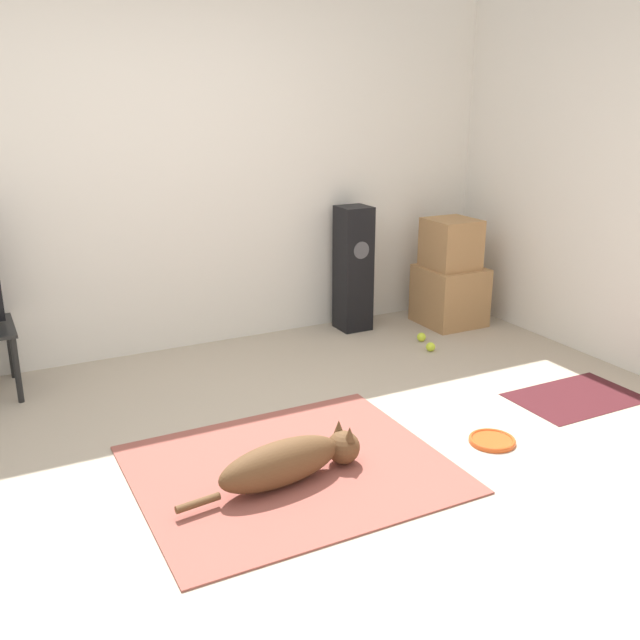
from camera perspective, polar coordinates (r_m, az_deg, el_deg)
The scene contains 11 objects.
ground_plane at distance 3.48m, azimuth -2.02°, elevation -12.81°, with size 12.00×12.00×0.00m, color #B2A38E.
wall_back at distance 5.00m, azimuth -12.78°, elevation 11.75°, with size 8.00×0.06×2.55m.
area_rug at distance 3.57m, azimuth -2.33°, elevation -11.82°, with size 1.49×1.26×0.01m.
dog at distance 3.41m, azimuth -2.41°, elevation -11.20°, with size 0.96×0.26×0.22m.
frisbee at distance 3.92m, azimuth 13.60°, elevation -9.34°, with size 0.25×0.25×0.03m.
cardboard_box_lower at distance 5.72m, azimuth 10.33°, elevation 1.95°, with size 0.45×0.47×0.46m.
cardboard_box_upper at distance 5.62m, azimuth 10.44°, elevation 6.04°, with size 0.36×0.37×0.38m.
floor_speaker at distance 5.45m, azimuth 2.67°, elevation 4.12°, with size 0.24×0.24×0.95m.
tennis_ball_by_boxes at distance 5.32m, azimuth 8.11°, elevation -1.36°, with size 0.07×0.07×0.07m.
tennis_ball_near_speaker at distance 5.13m, azimuth 8.84°, elevation -2.14°, with size 0.07×0.07×0.07m.
door_mat at distance 4.61m, azimuth 19.77°, elevation -5.83°, with size 0.77×0.50×0.01m.
Camera 1 is at (-1.26, -2.71, 1.78)m, focal length 40.00 mm.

